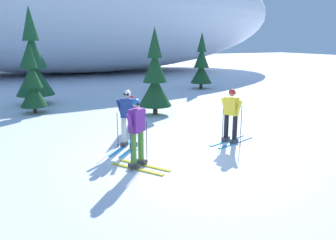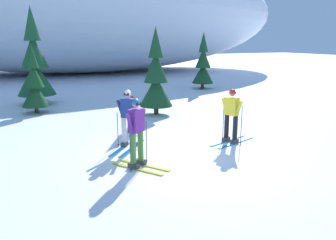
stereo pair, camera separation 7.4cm
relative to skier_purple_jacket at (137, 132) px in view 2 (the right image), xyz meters
name	(u,v)px [view 2 (the right image)]	position (x,y,z in m)	size (l,w,h in m)	color
ground_plane	(176,156)	(1.28, 0.37, -0.94)	(120.00, 120.00, 0.00)	white
skier_purple_jacket	(137,132)	(0.00, 0.00, 0.00)	(1.24, 1.54, 1.79)	gold
skier_yellow_jacket	(231,115)	(3.42, 0.79, -0.04)	(1.80, 0.98, 1.73)	#2893CC
skier_navy_jacket	(128,118)	(0.31, 1.67, -0.02)	(1.48, 1.57, 1.77)	#2893CC
pine_tree_center_left	(34,84)	(-1.91, 8.17, 0.34)	(1.19, 1.19, 3.07)	#47301E
pine_tree_center	(35,64)	(-1.69, 10.41, 1.08)	(1.86, 1.86, 4.83)	#47301E
pine_tree_center_right	(156,79)	(2.90, 5.72, 0.63)	(1.45, 1.45, 3.76)	#47301E
pine_tree_far_right	(203,65)	(8.82, 11.85, 0.61)	(1.43, 1.43, 3.71)	#47301E
snow_ridge_background	(83,11)	(4.06, 26.92, 4.99)	(41.74, 21.33, 11.87)	white
trail_marker_post	(132,112)	(0.96, 3.21, -0.19)	(0.28, 0.07, 1.31)	black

